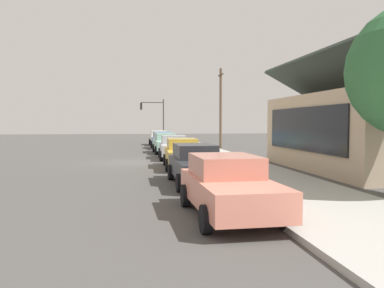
% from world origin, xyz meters
% --- Properties ---
extents(ground_plane, '(120.00, 120.00, 0.00)m').
position_xyz_m(ground_plane, '(0.00, 0.00, 0.00)').
color(ground_plane, '#4C4947').
extents(sidewalk_curb, '(60.00, 4.20, 0.16)m').
position_xyz_m(sidewalk_curb, '(0.00, 5.60, 0.08)').
color(sidewalk_curb, '#B2AFA8').
rests_on(sidewalk_curb, ground).
extents(car_ivory, '(4.83, 2.02, 1.59)m').
position_xyz_m(car_ivory, '(-18.19, 2.80, 0.82)').
color(car_ivory, silver).
rests_on(car_ivory, ground).
extents(car_skyblue, '(4.43, 2.20, 1.59)m').
position_xyz_m(car_skyblue, '(-12.57, 2.85, 0.81)').
color(car_skyblue, '#8CB7E0').
rests_on(car_skyblue, ground).
extents(car_seafoam, '(4.76, 2.00, 1.59)m').
position_xyz_m(car_seafoam, '(-7.07, 2.67, 0.81)').
color(car_seafoam, '#9ED1BC').
rests_on(car_seafoam, ground).
extents(car_silver, '(4.54, 2.14, 1.59)m').
position_xyz_m(car_silver, '(-1.97, 2.82, 0.81)').
color(car_silver, silver).
rests_on(car_silver, ground).
extents(car_mustard, '(4.81, 2.13, 1.59)m').
position_xyz_m(car_mustard, '(3.44, 2.75, 0.82)').
color(car_mustard, gold).
rests_on(car_mustard, ground).
extents(car_charcoal, '(4.90, 2.02, 1.59)m').
position_xyz_m(car_charcoal, '(9.14, 2.60, 0.82)').
color(car_charcoal, '#2D3035').
rests_on(car_charcoal, ground).
extents(car_coral, '(4.69, 2.20, 1.59)m').
position_xyz_m(car_coral, '(14.52, 2.61, 0.82)').
color(car_coral, '#EA8C75').
rests_on(car_coral, ground).
extents(storefront_building, '(11.43, 6.99, 5.81)m').
position_xyz_m(storefront_building, '(5.68, 11.98, 2.09)').
color(storefront_building, '#CCB293').
rests_on(storefront_building, ground).
extents(traffic_light_main, '(0.37, 2.79, 5.20)m').
position_xyz_m(traffic_light_main, '(-21.73, 2.54, 3.49)').
color(traffic_light_main, '#383833').
rests_on(traffic_light_main, ground).
extents(utility_pole_wooden, '(1.80, 0.24, 7.50)m').
position_xyz_m(utility_pole_wooden, '(-11.51, 8.20, 3.93)').
color(utility_pole_wooden, brown).
rests_on(utility_pole_wooden, ground).
extents(fire_hydrant_red, '(0.22, 0.22, 0.71)m').
position_xyz_m(fire_hydrant_red, '(-3.17, 4.20, 0.50)').
color(fire_hydrant_red, red).
rests_on(fire_hydrant_red, sidewalk_curb).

